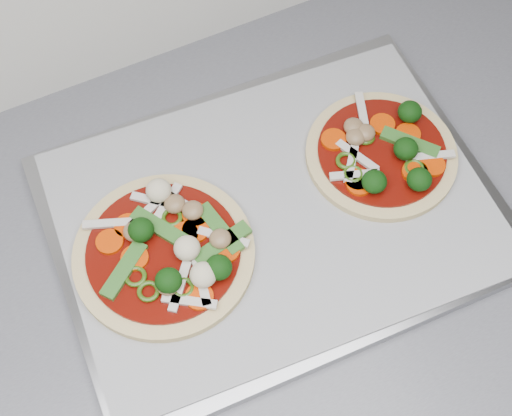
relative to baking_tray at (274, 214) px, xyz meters
name	(u,v)px	position (x,y,z in m)	size (l,w,h in m)	color
countertop	(163,343)	(-0.14, -0.06, -0.03)	(3.60, 0.60, 0.04)	slate
baking_tray	(274,214)	(0.00, 0.00, 0.00)	(0.41, 0.30, 0.01)	gray
parchment	(274,210)	(0.00, 0.00, 0.01)	(0.39, 0.29, 0.00)	#A2A2A7
pizza_left	(168,250)	(-0.11, 0.00, 0.02)	(0.19, 0.19, 0.03)	#DCC97E
pizza_right	(383,153)	(0.12, 0.00, 0.02)	(0.17, 0.17, 0.03)	#DCC97E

